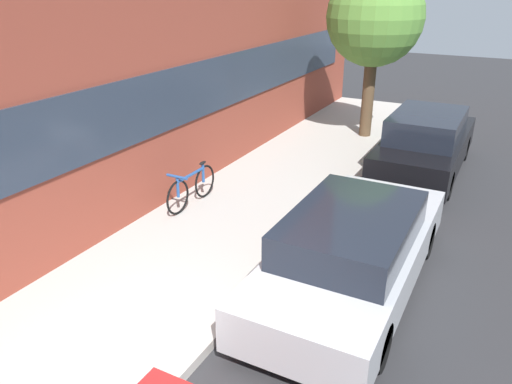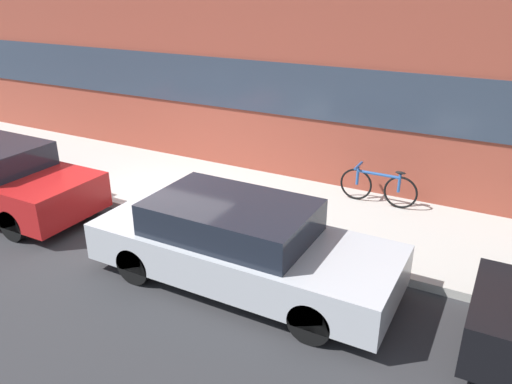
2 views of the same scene
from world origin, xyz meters
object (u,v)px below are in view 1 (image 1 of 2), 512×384
object	(u,v)px
street_tree	(375,18)
parked_car_black	(425,143)
parked_car_silver	(353,250)
bicycle	(192,187)

from	to	relation	value
street_tree	parked_car_black	bearing A→B (deg)	-133.67
parked_car_silver	street_tree	distance (m)	7.77
parked_car_silver	street_tree	bearing A→B (deg)	14.93
parked_car_silver	bicycle	world-z (taller)	parked_car_silver
parked_car_black	parked_car_silver	bearing A→B (deg)	180.00
street_tree	bicycle	bearing A→B (deg)	165.21
parked_car_silver	parked_car_black	xyz separation A→B (m)	(5.29, 0.00, 0.05)
parked_car_silver	parked_car_black	world-z (taller)	parked_car_black
parked_car_black	bicycle	bearing A→B (deg)	140.37
parked_car_silver	parked_car_black	size ratio (longest dim) A/B	1.05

